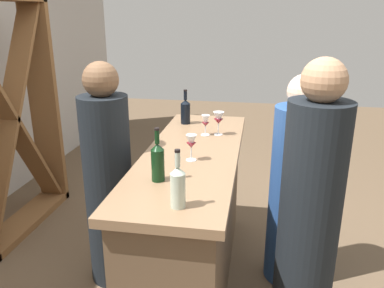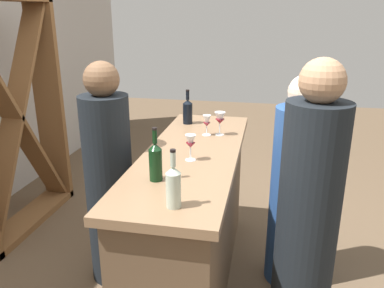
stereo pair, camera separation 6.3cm
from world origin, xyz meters
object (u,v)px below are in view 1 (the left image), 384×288
Objects in this scene: person_left_guest at (309,220)px; wine_glass_near_right at (191,143)px; wine_glass_near_left at (219,119)px; person_center_guest at (295,191)px; wine_glass_near_center at (205,122)px; wine_bottle_leftmost_clear_pale at (178,186)px; wine_rack at (9,119)px; wine_bottle_center_near_black at (185,111)px; wine_bottle_second_left_dark_green at (158,161)px; person_server_behind at (108,184)px.

wine_glass_near_right is at bearing -29.82° from person_left_guest.
person_center_guest is at bearing -110.51° from wine_glass_near_left.
person_left_guest reaches higher than wine_glass_near_center.
wine_glass_near_left is (1.15, -0.06, 0.01)m from wine_bottle_leftmost_clear_pale.
wine_rack is at bearing 53.55° from wine_bottle_leftmost_clear_pale.
wine_glass_near_right is (-0.81, -0.19, 0.01)m from wine_bottle_center_near_black.
wine_rack is 1.84m from wine_bottle_second_left_dark_green.
person_center_guest is 1.28m from person_server_behind.
wine_rack reaches higher than wine_bottle_center_near_black.
person_center_guest is (-0.21, -0.56, -0.43)m from wine_glass_near_left.
wine_glass_near_right is (0.60, 0.04, 0.00)m from wine_bottle_leftmost_clear_pale.
wine_bottle_second_left_dark_green is (0.27, 0.17, 0.00)m from wine_bottle_leftmost_clear_pale.
wine_rack is 1.80m from wine_glass_near_right.
wine_bottle_leftmost_clear_pale is at bearing 35.73° from person_center_guest.
wine_bottle_leftmost_clear_pale is 0.82m from person_left_guest.
wine_bottle_center_near_black is (1.41, 0.23, -0.00)m from wine_bottle_leftmost_clear_pale.
wine_bottle_leftmost_clear_pale is 0.17× the size of person_left_guest.
wine_rack is 2.14m from wine_bottle_leftmost_clear_pale.
wine_glass_near_left is 0.56m from wine_glass_near_right.
wine_bottle_center_near_black is 0.19× the size of person_center_guest.
wine_rack is 1.79m from wine_glass_near_left.
wine_glass_near_center is at bearing -94.89° from wine_rack.
person_left_guest is (-0.22, -0.69, -0.33)m from wine_glass_near_right.
wine_glass_near_left is 0.10m from wine_glass_near_center.
person_left_guest is at bearing -137.89° from wine_glass_near_center.
wine_bottle_center_near_black is 1.83× the size of wine_glass_near_center.
person_center_guest is (0.66, -0.79, -0.42)m from wine_bottle_second_left_dark_green.
person_left_guest reaches higher than wine_glass_near_left.
wine_glass_near_center is 0.10× the size of person_server_behind.
wine_bottle_leftmost_clear_pale reaches higher than wine_bottle_center_near_black.
wine_bottle_second_left_dark_green is at bearing -37.02° from person_server_behind.
wine_bottle_second_left_dark_green is 1.11m from person_center_guest.
wine_bottle_leftmost_clear_pale is at bearing -126.45° from wine_rack.
wine_glass_near_center is at bearing -59.73° from person_left_guest.
wine_glass_near_left is 1.03m from person_left_guest.
wine_glass_near_center is 0.79m from person_center_guest.
wine_glass_near_left is at bearing -93.87° from wine_rack.
wine_glass_near_right is at bearing 4.12° from wine_bottle_leftmost_clear_pale.
person_center_guest is at bearing -98.04° from wine_rack.
wine_bottle_leftmost_clear_pale is at bearing -175.88° from wine_glass_near_right.
wine_glass_near_center is 0.81m from person_server_behind.
wine_rack reaches higher than person_left_guest.
person_left_guest is (-1.03, -0.88, -0.32)m from wine_bottle_center_near_black.
wine_rack is 2.53m from person_left_guest.
wine_glass_near_center is 0.09× the size of person_left_guest.
person_left_guest reaches higher than wine_glass_near_right.
person_left_guest is (0.38, -0.65, -0.33)m from wine_bottle_leftmost_clear_pale.
wine_bottle_second_left_dark_green is 0.75m from person_server_behind.
person_left_guest is at bearing -59.83° from wine_bottle_leftmost_clear_pale.
wine_rack reaches higher than wine_glass_near_right.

